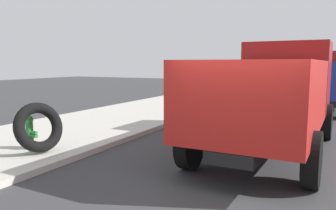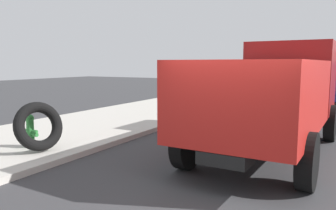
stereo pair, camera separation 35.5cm
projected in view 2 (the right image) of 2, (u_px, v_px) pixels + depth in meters
The scene contains 6 objects.
ground_plane at pixel (231, 193), 6.03m from camera, with size 80.00×80.00×0.00m, color #38383A.
sidewalk_curb at pixel (4, 146), 9.15m from camera, with size 36.00×5.00×0.15m, color #BCB7AD.
fire_hydrant at pixel (31, 130), 8.62m from camera, with size 0.22×0.49×0.88m.
loose_tire at pixel (39, 126), 8.24m from camera, with size 1.24×1.24×0.27m, color black.
dump_truck_red at pixel (273, 91), 8.72m from camera, with size 7.06×2.95×3.00m.
dump_truck_orange at pixel (333, 72), 26.88m from camera, with size 7.04×2.90×3.00m.
Camera 2 is at (-5.61, -1.80, 2.34)m, focal length 35.53 mm.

